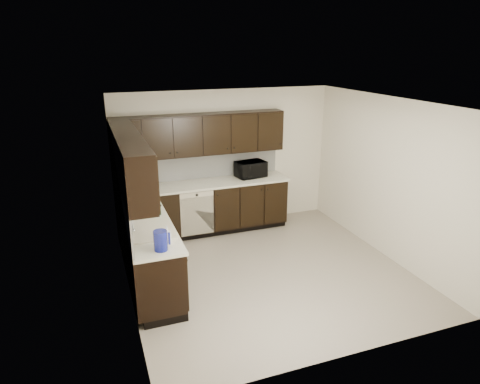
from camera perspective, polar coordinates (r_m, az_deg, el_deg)
name	(u,v)px	position (r m, az deg, el deg)	size (l,w,h in m)	color
floor	(267,271)	(6.54, 3.65, -10.48)	(4.00, 4.00, 0.00)	gray
ceiling	(271,103)	(5.75, 4.17, 11.80)	(4.00, 4.00, 0.00)	white
wall_back	(225,159)	(7.82, -2.03, 4.41)	(4.00, 0.02, 2.50)	beige
wall_left	(123,210)	(5.57, -15.31, -2.36)	(0.02, 4.00, 2.50)	beige
wall_right	(387,178)	(7.05, 18.95, 1.75)	(0.02, 4.00, 2.50)	beige
wall_front	(350,254)	(4.42, 14.48, -8.01)	(4.00, 0.02, 2.50)	beige
lower_cabinets	(184,227)	(7.03, -7.51, -4.67)	(3.00, 2.80, 0.90)	black
countertop	(182,198)	(6.84, -7.71, -0.79)	(3.03, 2.83, 0.04)	beige
backsplash	(166,180)	(6.92, -9.88, 1.59)	(3.00, 2.80, 0.48)	silver
upper_cabinets	(172,145)	(6.68, -9.00, 6.26)	(3.00, 2.80, 0.70)	black
dishwasher	(197,211)	(7.31, -5.74, -2.52)	(0.58, 0.04, 0.78)	beige
sink	(151,234)	(5.73, -11.80, -5.48)	(0.54, 0.82, 0.42)	beige
microwave	(251,169)	(7.77, 1.43, 3.05)	(0.52, 0.35, 0.29)	black
soap_bottle_a	(167,234)	(5.26, -9.73, -5.59)	(0.10, 0.10, 0.22)	gray
soap_bottle_b	(136,205)	(6.24, -13.73, -1.75)	(0.09, 0.09, 0.24)	gray
toaster_oven	(129,182)	(7.32, -14.58, 1.26)	(0.39, 0.29, 0.25)	#AAAAAC
storage_bin	(142,200)	(6.54, -12.99, -1.06)	(0.44, 0.33, 0.17)	silver
blue_pitcher	(161,241)	(5.08, -10.55, -6.39)	(0.16, 0.16, 0.24)	#0F188F
teal_tumbler	(158,210)	(6.10, -10.89, -2.32)	(0.08, 0.08, 0.19)	#0C877B
paper_towel_roll	(142,188)	(6.93, -12.93, 0.52)	(0.12, 0.12, 0.27)	white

